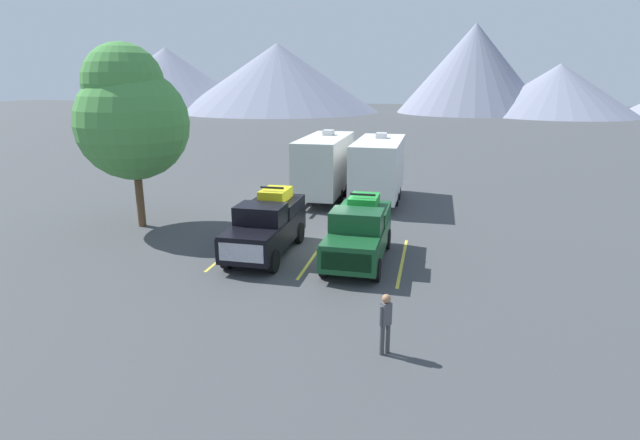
% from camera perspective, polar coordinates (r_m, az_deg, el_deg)
% --- Properties ---
extents(ground_plane, '(240.00, 240.00, 0.00)m').
position_cam_1_polar(ground_plane, '(21.69, -0.05, -3.11)').
color(ground_plane, '#3F4244').
extents(pickup_truck_a, '(2.12, 5.37, 2.61)m').
position_cam_1_polar(pickup_truck_a, '(20.84, -5.96, -0.52)').
color(pickup_truck_a, black).
rests_on(pickup_truck_a, ground).
extents(pickup_truck_b, '(2.19, 5.35, 2.51)m').
position_cam_1_polar(pickup_truck_b, '(19.98, 4.37, -1.30)').
color(pickup_truck_b, '#144723').
rests_on(pickup_truck_b, ground).
extents(lot_stripe_a, '(0.12, 5.50, 0.01)m').
position_cam_1_polar(lot_stripe_a, '(21.88, -9.69, -3.16)').
color(lot_stripe_a, gold).
rests_on(lot_stripe_a, ground).
extents(lot_stripe_b, '(0.12, 5.50, 0.01)m').
position_cam_1_polar(lot_stripe_b, '(20.84, -0.60, -3.89)').
color(lot_stripe_b, gold).
rests_on(lot_stripe_b, ground).
extents(lot_stripe_c, '(0.12, 5.50, 0.01)m').
position_cam_1_polar(lot_stripe_c, '(20.37, 9.18, -4.58)').
color(lot_stripe_c, gold).
rests_on(lot_stripe_c, ground).
extents(camper_trailer_a, '(2.41, 8.01, 3.94)m').
position_cam_1_polar(camper_trailer_a, '(30.10, 0.53, 6.29)').
color(camper_trailer_a, silver).
rests_on(camper_trailer_a, ground).
extents(camper_trailer_b, '(2.53, 7.89, 3.86)m').
position_cam_1_polar(camper_trailer_b, '(29.48, 6.54, 5.91)').
color(camper_trailer_b, white).
rests_on(camper_trailer_b, ground).
extents(person_a, '(0.31, 0.31, 1.68)m').
position_cam_1_polar(person_a, '(13.47, 7.34, -11.01)').
color(person_a, '#3F3F42').
rests_on(person_a, ground).
extents(tree_a, '(5.16, 5.16, 8.51)m').
position_cam_1_polar(tree_a, '(25.40, -20.42, 11.05)').
color(tree_a, brown).
rests_on(tree_a, ground).
extents(mountain_ridge, '(146.98, 43.92, 17.09)m').
position_cam_1_polar(mountain_ridge, '(108.02, 4.84, 15.43)').
color(mountain_ridge, gray).
rests_on(mountain_ridge, ground).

